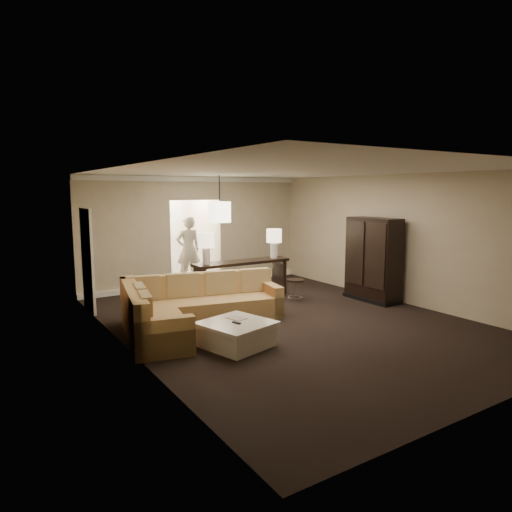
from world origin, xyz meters
TOP-DOWN VIEW (x-y plane):
  - ground at (0.00, 0.00)m, footprint 8.00×8.00m
  - wall_back at (0.00, 4.00)m, footprint 6.00×0.04m
  - wall_front at (0.00, -4.00)m, footprint 6.00×0.04m
  - wall_left at (-3.00, 0.00)m, footprint 0.04×8.00m
  - wall_right at (3.00, 0.00)m, footprint 0.04×8.00m
  - ceiling at (0.00, 0.00)m, footprint 6.00×8.00m
  - crown_molding at (0.00, 3.95)m, footprint 6.00×0.10m
  - baseboard at (0.00, 3.95)m, footprint 6.00×0.10m
  - side_door at (-2.97, 2.80)m, footprint 0.05×0.90m
  - foyer at (0.00, 5.34)m, footprint 1.44×2.02m
  - sectional_sofa at (-1.71, 0.68)m, footprint 3.33×2.48m
  - coffee_table at (-1.51, -0.68)m, footprint 1.22×1.22m
  - console_table at (0.18, 2.00)m, footprint 2.28×0.53m
  - armoire at (2.59, 0.36)m, footprint 0.55×1.29m
  - drink_table at (1.08, 1.20)m, footprint 0.40×0.40m
  - table_lamp_left at (-0.71, 1.99)m, footprint 0.35×0.35m
  - table_lamp_right at (1.06, 2.01)m, footprint 0.35×0.35m
  - pendant_light at (0.00, 2.70)m, footprint 0.38×0.38m
  - person at (-0.10, 4.30)m, footprint 0.75×0.53m

SIDE VIEW (x-z plane):
  - ground at x=0.00m, z-range 0.00..0.00m
  - baseboard at x=0.00m, z-range 0.00..0.12m
  - coffee_table at x=-1.51m, z-range 0.00..0.41m
  - sectional_sofa at x=-1.71m, z-range -0.09..0.79m
  - drink_table at x=1.08m, z-range 0.11..0.60m
  - console_table at x=0.18m, z-range 0.08..0.97m
  - armoire at x=2.59m, z-range -0.04..1.81m
  - person at x=-0.10m, z-range 0.00..1.98m
  - side_door at x=-2.97m, z-range 0.00..2.10m
  - foyer at x=0.00m, z-range -0.10..2.70m
  - table_lamp_left at x=-0.71m, z-range 0.99..1.67m
  - table_lamp_right at x=1.06m, z-range 0.99..1.67m
  - wall_back at x=0.00m, z-range 0.00..2.80m
  - wall_front at x=0.00m, z-range 0.00..2.80m
  - wall_left at x=-3.00m, z-range 0.00..2.80m
  - wall_right at x=3.00m, z-range 0.00..2.80m
  - pendant_light at x=0.00m, z-range 1.41..2.50m
  - crown_molding at x=0.00m, z-range 2.67..2.79m
  - ceiling at x=0.00m, z-range 2.79..2.81m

